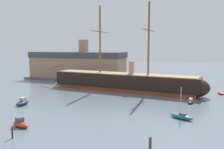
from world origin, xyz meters
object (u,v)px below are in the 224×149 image
(mooring_piling_left_pair, at_px, (150,143))
(dockside_warehouse_left, at_px, (78,65))
(sailboat_mid_right, at_px, (181,116))
(motorboat_foreground_left, at_px, (21,124))
(motorboat_mid_left, at_px, (23,102))
(motorboat_alongside_stern, at_px, (191,102))
(dinghy_far_left, at_px, (58,84))
(dinghy_far_right, at_px, (221,93))
(tall_ship, at_px, (123,82))
(mooring_piling_nearest, at_px, (12,133))

(mooring_piling_left_pair, xyz_separation_m, dockside_warehouse_left, (-42.11, 64.15, 5.12))
(sailboat_mid_right, distance_m, dockside_warehouse_left, 66.80)
(motorboat_foreground_left, xyz_separation_m, motorboat_mid_left, (-10.29, 13.57, 0.05))
(motorboat_foreground_left, height_order, motorboat_alongside_stern, motorboat_foreground_left)
(motorboat_mid_left, distance_m, dinghy_far_left, 31.57)
(motorboat_mid_left, xyz_separation_m, dinghy_far_right, (48.20, 29.23, -0.31))
(motorboat_alongside_stern, xyz_separation_m, dinghy_far_left, (-47.56, 16.05, -0.14))
(motorboat_alongside_stern, distance_m, dinghy_far_right, 17.19)
(motorboat_mid_left, distance_m, dockside_warehouse_left, 49.41)
(dinghy_far_right, bearing_deg, tall_ship, -173.64)
(sailboat_mid_right, relative_size, mooring_piling_nearest, 3.54)
(dinghy_far_left, bearing_deg, motorboat_alongside_stern, -18.65)
(dinghy_far_left, height_order, mooring_piling_nearest, mooring_piling_nearest)
(mooring_piling_nearest, bearing_deg, dockside_warehouse_left, 107.35)
(motorboat_alongside_stern, distance_m, dinghy_far_left, 50.19)
(motorboat_mid_left, relative_size, dinghy_far_left, 1.62)
(motorboat_foreground_left, xyz_separation_m, mooring_piling_left_pair, (23.58, -2.15, 0.25))
(motorboat_mid_left, height_order, sailboat_mid_right, sailboat_mid_right)
(dinghy_far_left, relative_size, dinghy_far_right, 0.89)
(mooring_piling_nearest, bearing_deg, motorboat_alongside_stern, 50.86)
(tall_ship, bearing_deg, mooring_piling_nearest, -97.60)
(dockside_warehouse_left, bearing_deg, motorboat_mid_left, -80.33)
(sailboat_mid_right, xyz_separation_m, mooring_piling_nearest, (-24.99, -18.65, 0.37))
(sailboat_mid_right, xyz_separation_m, mooring_piling_left_pair, (-3.77, -15.90, 0.30))
(mooring_piling_nearest, bearing_deg, dinghy_far_right, 53.30)
(motorboat_foreground_left, height_order, mooring_piling_left_pair, motorboat_foreground_left)
(tall_ship, bearing_deg, motorboat_alongside_stern, -28.82)
(motorboat_alongside_stern, bearing_deg, dinghy_far_left, 161.35)
(motorboat_mid_left, distance_m, mooring_piling_nearest, 22.38)
(tall_ship, height_order, mooring_piling_left_pair, tall_ship)
(dinghy_far_right, height_order, mooring_piling_nearest, mooring_piling_nearest)
(mooring_piling_left_pair, distance_m, dockside_warehouse_left, 76.91)
(motorboat_mid_left, xyz_separation_m, mooring_piling_nearest, (12.64, -18.47, 0.26))
(dinghy_far_right, xyz_separation_m, mooring_piling_left_pair, (-14.34, -44.95, 0.50))
(mooring_piling_nearest, bearing_deg, mooring_piling_left_pair, 7.37)
(dockside_warehouse_left, bearing_deg, mooring_piling_nearest, -72.65)
(motorboat_foreground_left, bearing_deg, mooring_piling_nearest, -64.31)
(dockside_warehouse_left, bearing_deg, mooring_piling_left_pair, -56.71)
(motorboat_mid_left, height_order, dockside_warehouse_left, dockside_warehouse_left)
(motorboat_foreground_left, bearing_deg, mooring_piling_left_pair, -5.22)
(motorboat_foreground_left, distance_m, motorboat_alongside_stern, 40.43)
(motorboat_mid_left, xyz_separation_m, dockside_warehouse_left, (-8.25, 48.43, 5.32))
(motorboat_foreground_left, height_order, dockside_warehouse_left, dockside_warehouse_left)
(dinghy_far_left, xyz_separation_m, mooring_piling_nearest, (20.77, -48.97, 0.59))
(tall_ship, xyz_separation_m, mooring_piling_nearest, (-5.92, -44.40, -2.07))
(tall_ship, relative_size, motorboat_mid_left, 12.88)
(mooring_piling_left_pair, bearing_deg, mooring_piling_nearest, -172.63)
(motorboat_mid_left, relative_size, mooring_piling_nearest, 2.47)
(sailboat_mid_right, distance_m, mooring_piling_left_pair, 16.34)
(motorboat_alongside_stern, relative_size, dinghy_far_right, 1.04)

